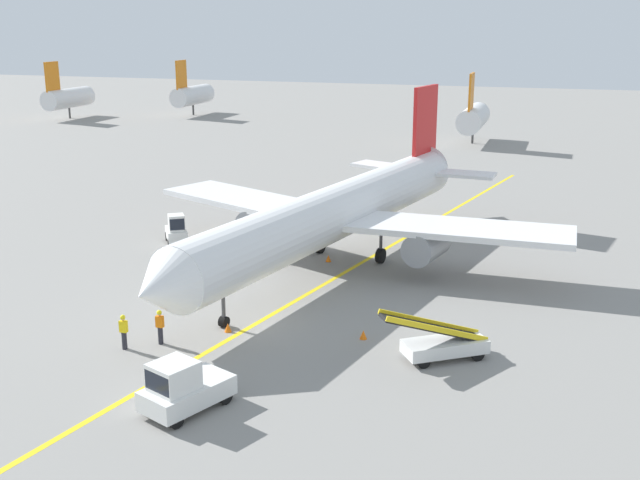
# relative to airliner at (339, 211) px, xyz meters

# --- Properties ---
(ground_plane) EXTENTS (300.00, 300.00, 0.00)m
(ground_plane) POSITION_rel_airliner_xyz_m (-1.34, -11.06, -3.42)
(ground_plane) COLOR gray
(taxi_line_yellow) EXTENTS (16.91, 78.32, 0.01)m
(taxi_line_yellow) POSITION_rel_airliner_xyz_m (-0.11, -6.06, -3.41)
(taxi_line_yellow) COLOR yellow
(taxi_line_yellow) RESTS_ON ground
(airliner) EXTENTS (27.99, 35.09, 10.10)m
(airliner) POSITION_rel_airliner_xyz_m (0.00, 0.00, 0.00)
(airliner) COLOR white
(airliner) RESTS_ON ground
(pushback_tug) EXTENTS (3.13, 4.05, 2.20)m
(pushback_tug) POSITION_rel_airliner_xyz_m (-0.36, -20.21, -2.42)
(pushback_tug) COLOR silver
(pushback_tug) RESTS_ON ground
(baggage_tug_near_wing) EXTENTS (2.43, 2.72, 2.10)m
(baggage_tug_near_wing) POSITION_rel_airliner_xyz_m (-11.90, 0.99, -2.49)
(baggage_tug_near_wing) COLOR silver
(baggage_tug_near_wing) RESTS_ON ground
(belt_loader_forward_hold) EXTENTS (4.81, 3.90, 2.59)m
(belt_loader_forward_hold) POSITION_rel_airliner_xyz_m (8.50, -12.24, -2.64)
(belt_loader_forward_hold) COLOR silver
(belt_loader_forward_hold) RESTS_ON ground
(ground_crew_marshaller) EXTENTS (0.36, 0.24, 1.70)m
(ground_crew_marshaller) POSITION_rel_airliner_xyz_m (-4.47, -14.63, -2.51)
(ground_crew_marshaller) COLOR #26262D
(ground_crew_marshaller) RESTS_ON ground
(ground_crew_wing_walker) EXTENTS (0.36, 0.24, 1.70)m
(ground_crew_wing_walker) POSITION_rel_airliner_xyz_m (-5.78, -15.68, -2.51)
(ground_crew_wing_walker) COLOR #26262D
(ground_crew_wing_walker) RESTS_ON ground
(safety_cone_nose_left) EXTENTS (0.36, 0.36, 0.44)m
(safety_cone_nose_left) POSITION_rel_airliner_xyz_m (-2.05, -12.30, -3.20)
(safety_cone_nose_left) COLOR orange
(safety_cone_nose_left) RESTS_ON ground
(safety_cone_nose_right) EXTENTS (0.36, 0.36, 0.44)m
(safety_cone_nose_right) POSITION_rel_airliner_xyz_m (4.52, -11.11, -3.20)
(safety_cone_nose_right) COLOR orange
(safety_cone_nose_right) RESTS_ON ground
(safety_cone_wingtip_left) EXTENTS (0.36, 0.36, 0.44)m
(safety_cone_wingtip_left) POSITION_rel_airliner_xyz_m (-0.77, 0.23, -3.20)
(safety_cone_wingtip_left) COLOR orange
(safety_cone_wingtip_left) RESTS_ON ground
(distant_aircraft_far_left) EXTENTS (3.00, 10.10, 8.80)m
(distant_aircraft_far_left) POSITION_rel_airliner_xyz_m (-61.20, 58.85, -0.20)
(distant_aircraft_far_left) COLOR silver
(distant_aircraft_far_left) RESTS_ON ground
(distant_aircraft_mid_left) EXTENTS (3.00, 10.10, 8.80)m
(distant_aircraft_mid_left) POSITION_rel_airliner_xyz_m (-44.89, 68.73, -0.20)
(distant_aircraft_mid_left) COLOR silver
(distant_aircraft_mid_left) RESTS_ON ground
(distant_aircraft_mid_right) EXTENTS (3.00, 10.10, 8.80)m
(distant_aircraft_mid_right) POSITION_rel_airliner_xyz_m (1.72, 52.41, -0.20)
(distant_aircraft_mid_right) COLOR silver
(distant_aircraft_mid_right) RESTS_ON ground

